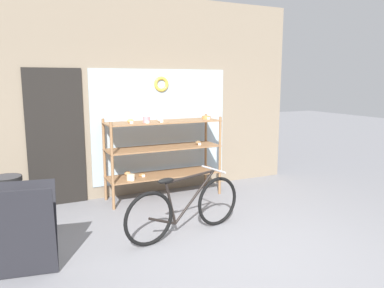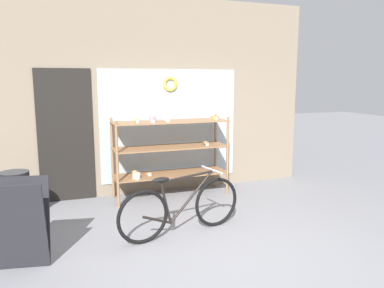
{
  "view_description": "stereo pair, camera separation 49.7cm",
  "coord_description": "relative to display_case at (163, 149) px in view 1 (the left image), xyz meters",
  "views": [
    {
      "loc": [
        -2.09,
        -3.22,
        1.92
      ],
      "look_at": [
        0.04,
        1.22,
        1.07
      ],
      "focal_mm": 35.0,
      "sensor_mm": 36.0,
      "label": 1
    },
    {
      "loc": [
        -1.64,
        -3.42,
        1.92
      ],
      "look_at": [
        0.04,
        1.22,
        1.07
      ],
      "focal_mm": 35.0,
      "sensor_mm": 36.0,
      "label": 2
    }
  ],
  "objects": [
    {
      "name": "trash_bin",
      "position": [
        -2.31,
        -0.34,
        -0.43
      ],
      "size": [
        0.39,
        0.39,
        0.69
      ],
      "color": "#38383D",
      "rests_on": "ground_plane"
    },
    {
      "name": "ground_plane",
      "position": [
        -0.08,
        -2.38,
        -0.81
      ],
      "size": [
        30.0,
        30.0,
        0.0
      ],
      "primitive_type": "plane",
      "color": "gray"
    },
    {
      "name": "storefront_facade",
      "position": [
        -0.12,
        0.42,
        0.79
      ],
      "size": [
        5.47,
        0.13,
        3.28
      ],
      "color": "gray",
      "rests_on": "ground_plane"
    },
    {
      "name": "display_case",
      "position": [
        0.0,
        0.0,
        0.0
      ],
      "size": [
        1.87,
        0.56,
        1.36
      ],
      "color": "#8E6642",
      "rests_on": "ground_plane"
    },
    {
      "name": "bicycle",
      "position": [
        -0.32,
        -1.55,
        -0.45
      ],
      "size": [
        1.69,
        0.51,
        0.79
      ],
      "rotation": [
        0.0,
        0.0,
        0.2
      ],
      "color": "black",
      "rests_on": "ground_plane"
    },
    {
      "name": "sandwich_board",
      "position": [
        -2.14,
        -1.8,
        -0.34
      ],
      "size": [
        0.62,
        0.47,
        0.93
      ],
      "rotation": [
        0.0,
        0.0,
        -0.18
      ],
      "color": "#232328",
      "rests_on": "ground_plane"
    }
  ]
}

